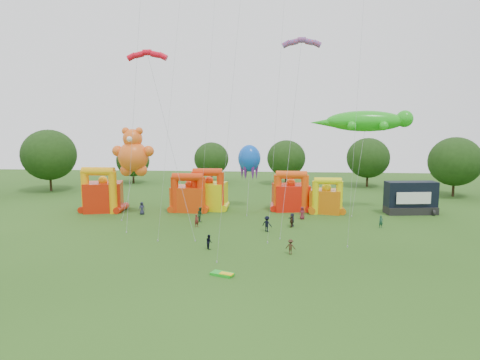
# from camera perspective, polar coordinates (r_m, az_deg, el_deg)

# --- Properties ---
(ground) EXTENTS (160.00, 160.00, 0.00)m
(ground) POSITION_cam_1_polar(r_m,az_deg,el_deg) (38.66, -4.18, -12.82)
(ground) COLOR #274D15
(ground) RESTS_ON ground
(tree_ring) EXTENTS (125.87, 127.99, 12.07)m
(tree_ring) POSITION_cam_1_polar(r_m,az_deg,el_deg) (37.73, -5.94, -3.46)
(tree_ring) COLOR #352314
(tree_ring) RESTS_ON ground
(bouncy_castle_0) EXTENTS (6.32, 5.52, 6.93)m
(bouncy_castle_0) POSITION_cam_1_polar(r_m,az_deg,el_deg) (68.07, -17.83, -1.84)
(bouncy_castle_0) COLOR red
(bouncy_castle_0) RESTS_ON ground
(bouncy_castle_1) EXTENTS (5.51, 4.57, 5.99)m
(bouncy_castle_1) POSITION_cam_1_polar(r_m,az_deg,el_deg) (65.62, -6.73, -2.17)
(bouncy_castle_1) COLOR red
(bouncy_castle_1) RESTS_ON ground
(bouncy_castle_2) EXTENTS (5.55, 4.72, 6.58)m
(bouncy_castle_2) POSITION_cam_1_polar(r_m,az_deg,el_deg) (66.30, -4.17, -1.84)
(bouncy_castle_2) COLOR #D9D40B
(bouncy_castle_2) RESTS_ON ground
(bouncy_castle_3) EXTENTS (5.89, 5.05, 6.26)m
(bouncy_castle_3) POSITION_cam_1_polar(r_m,az_deg,el_deg) (66.17, 6.78, -2.00)
(bouncy_castle_3) COLOR red
(bouncy_castle_3) RESTS_ON ground
(bouncy_castle_4) EXTENTS (5.20, 4.56, 5.49)m
(bouncy_castle_4) POSITION_cam_1_polar(r_m,az_deg,el_deg) (65.16, 11.44, -2.49)
(bouncy_castle_4) COLOR #D3660B
(bouncy_castle_4) RESTS_ON ground
(stage_trailer) EXTENTS (7.66, 3.72, 4.83)m
(stage_trailer) POSITION_cam_1_polar(r_m,az_deg,el_deg) (68.25, 21.81, -2.26)
(stage_trailer) COLOR black
(stage_trailer) RESTS_ON ground
(teddy_bear_kite) EXTENTS (6.15, 6.52, 12.87)m
(teddy_bear_kite) POSITION_cam_1_polar(r_m,az_deg,el_deg) (63.65, -14.15, 2.67)
(teddy_bear_kite) COLOR orange
(teddy_bear_kite) RESTS_ON ground
(gecko_kite) EXTENTS (15.28, 7.75, 15.35)m
(gecko_kite) POSITION_cam_1_polar(r_m,az_deg,el_deg) (66.41, 15.94, 4.33)
(gecko_kite) COLOR green
(gecko_kite) RESTS_ON ground
(octopus_kite) EXTENTS (3.57, 8.81, 10.03)m
(octopus_kite) POSITION_cam_1_polar(r_m,az_deg,el_deg) (67.45, 1.22, 2.04)
(octopus_kite) COLOR blue
(octopus_kite) RESTS_ON ground
(parafoil_kites) EXTENTS (25.45, 11.80, 32.39)m
(parafoil_kites) POSITION_cam_1_polar(r_m,az_deg,el_deg) (51.08, -3.98, 6.01)
(parafoil_kites) COLOR red
(parafoil_kites) RESTS_ON ground
(diamond_kites) EXTENTS (23.89, 23.58, 39.00)m
(diamond_kites) POSITION_cam_1_polar(r_m,az_deg,el_deg) (50.88, 0.80, 10.73)
(diamond_kites) COLOR red
(diamond_kites) RESTS_ON ground
(folded_kite_bundle) EXTENTS (2.23, 1.68, 0.31)m
(folded_kite_bundle) POSITION_cam_1_polar(r_m,az_deg,el_deg) (38.98, -2.31, -12.41)
(folded_kite_bundle) COLOR green
(folded_kite_bundle) RESTS_ON ground
(spectator_0) EXTENTS (0.92, 0.60, 1.88)m
(spectator_0) POSITION_cam_1_polar(r_m,az_deg,el_deg) (64.62, -12.95, -3.68)
(spectator_0) COLOR #25273D
(spectator_0) RESTS_ON ground
(spectator_1) EXTENTS (0.73, 0.66, 1.67)m
(spectator_1) POSITION_cam_1_polar(r_m,az_deg,el_deg) (55.92, -5.79, -5.42)
(spectator_1) COLOR maroon
(spectator_1) RESTS_ON ground
(spectator_2) EXTENTS (1.07, 1.18, 1.98)m
(spectator_2) POSITION_cam_1_polar(r_m,az_deg,el_deg) (58.85, -5.31, -4.59)
(spectator_2) COLOR #193F20
(spectator_2) RESTS_ON ground
(spectator_3) EXTENTS (1.46, 1.24, 1.97)m
(spectator_3) POSITION_cam_1_polar(r_m,az_deg,el_deg) (53.43, 3.62, -5.86)
(spectator_3) COLOR black
(spectator_3) RESTS_ON ground
(spectator_4) EXTENTS (0.79, 0.95, 1.52)m
(spectator_4) POSITION_cam_1_polar(r_m,az_deg,el_deg) (55.82, 6.89, -5.54)
(spectator_4) COLOR #372516
(spectator_4) RESTS_ON ground
(spectator_5) EXTENTS (1.02, 1.70, 1.75)m
(spectator_5) POSITION_cam_1_polar(r_m,az_deg,el_deg) (56.41, 6.97, -5.28)
(spectator_5) COLOR #222539
(spectator_5) RESTS_ON ground
(spectator_6) EXTENTS (0.94, 0.69, 1.77)m
(spectator_6) POSITION_cam_1_polar(r_m,az_deg,el_deg) (60.53, 8.30, -4.39)
(spectator_6) COLOR maroon
(spectator_6) RESTS_ON ground
(spectator_7) EXTENTS (0.67, 0.54, 1.61)m
(spectator_7) POSITION_cam_1_polar(r_m,az_deg,el_deg) (58.10, 18.28, -5.31)
(spectator_7) COLOR #1C4833
(spectator_7) RESTS_ON ground
(spectator_8) EXTENTS (0.88, 0.96, 1.58)m
(spectator_8) POSITION_cam_1_polar(r_m,az_deg,el_deg) (46.46, -4.15, -8.22)
(spectator_8) COLOR black
(spectator_8) RESTS_ON ground
(spectator_9) EXTENTS (1.12, 0.78, 1.58)m
(spectator_9) POSITION_cam_1_polar(r_m,az_deg,el_deg) (44.87, 6.76, -8.83)
(spectator_9) COLOR #3B2717
(spectator_9) RESTS_ON ground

